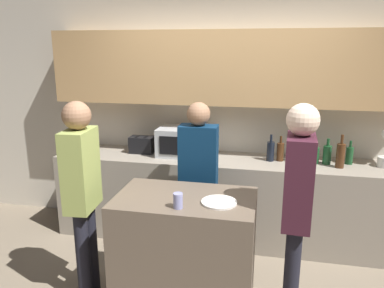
% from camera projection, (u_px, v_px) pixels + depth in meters
% --- Properties ---
extents(back_wall, '(6.40, 0.40, 2.70)m').
position_uv_depth(back_wall, '(229.00, 95.00, 4.00)').
color(back_wall, beige).
rests_on(back_wall, ground_plane).
extents(back_counter, '(3.60, 0.62, 0.90)m').
position_uv_depth(back_counter, '(224.00, 199.00, 4.02)').
color(back_counter, gray).
rests_on(back_counter, ground_plane).
extents(kitchen_island, '(1.06, 0.65, 0.93)m').
position_uv_depth(kitchen_island, '(185.00, 252.00, 2.94)').
color(kitchen_island, brown).
rests_on(kitchen_island, ground_plane).
extents(microwave, '(0.52, 0.39, 0.30)m').
position_uv_depth(microwave, '(183.00, 142.00, 4.01)').
color(microwave, '#B7BABC').
rests_on(microwave, back_counter).
extents(toaster, '(0.26, 0.16, 0.18)m').
position_uv_depth(toaster, '(142.00, 145.00, 4.11)').
color(toaster, black).
rests_on(toaster, back_counter).
extents(bottle_0, '(0.08, 0.08, 0.28)m').
position_uv_depth(bottle_0, '(271.00, 151.00, 3.81)').
color(bottle_0, black).
rests_on(bottle_0, back_counter).
extents(bottle_1, '(0.07, 0.07, 0.26)m').
position_uv_depth(bottle_1, '(280.00, 151.00, 3.82)').
color(bottle_1, '#472814').
rests_on(bottle_1, back_counter).
extents(bottle_2, '(0.07, 0.07, 0.25)m').
position_uv_depth(bottle_2, '(291.00, 152.00, 3.81)').
color(bottle_2, '#194723').
rests_on(bottle_2, back_counter).
extents(bottle_3, '(0.08, 0.08, 0.23)m').
position_uv_depth(bottle_3, '(305.00, 157.00, 3.67)').
color(bottle_3, silver).
rests_on(bottle_3, back_counter).
extents(bottle_4, '(0.08, 0.08, 0.23)m').
position_uv_depth(bottle_4, '(315.00, 155.00, 3.74)').
color(bottle_4, '#194723').
rests_on(bottle_4, back_counter).
extents(bottle_5, '(0.08, 0.08, 0.26)m').
position_uv_depth(bottle_5, '(327.00, 154.00, 3.71)').
color(bottle_5, '#194723').
rests_on(bottle_5, back_counter).
extents(bottle_6, '(0.08, 0.08, 0.33)m').
position_uv_depth(bottle_6, '(340.00, 155.00, 3.59)').
color(bottle_6, '#472814').
rests_on(bottle_6, back_counter).
extents(bottle_7, '(0.07, 0.07, 0.24)m').
position_uv_depth(bottle_7, '(349.00, 155.00, 3.71)').
color(bottle_7, '#194723').
rests_on(bottle_7, back_counter).
extents(plate_on_island, '(0.26, 0.26, 0.01)m').
position_uv_depth(plate_on_island, '(219.00, 202.00, 2.71)').
color(plate_on_island, white).
rests_on(plate_on_island, kitchen_island).
extents(cup_0, '(0.07, 0.07, 0.11)m').
position_uv_depth(cup_0, '(178.00, 201.00, 2.61)').
color(cup_0, '#8D91C6').
rests_on(cup_0, kitchen_island).
extents(person_left, '(0.22, 0.35, 1.65)m').
position_uv_depth(person_left, '(82.00, 186.00, 2.91)').
color(person_left, black).
rests_on(person_left, ground_plane).
extents(person_center, '(0.34, 0.21, 1.57)m').
position_uv_depth(person_center, '(198.00, 173.00, 3.38)').
color(person_center, black).
rests_on(person_center, ground_plane).
extents(person_right, '(0.22, 0.35, 1.68)m').
position_uv_depth(person_right, '(297.00, 200.00, 2.60)').
color(person_right, black).
rests_on(person_right, ground_plane).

